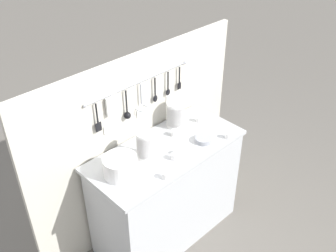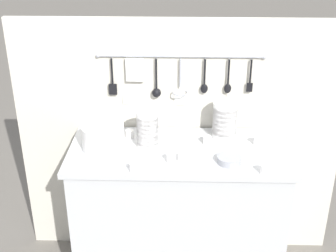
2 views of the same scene
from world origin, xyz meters
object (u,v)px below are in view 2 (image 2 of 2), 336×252
Objects in this scene: bowl_stack_tall_left at (147,129)px; cup_edge_far at (182,157)px; bowl_stack_nested_right at (224,120)px; cup_front_right at (206,140)px; cup_edge_near at (133,167)px; cup_back_right at (264,169)px; plate_stack at (102,137)px; cup_back_left at (170,158)px; cup_by_caddy at (257,141)px; cup_mid_row at (129,134)px; steel_mixing_bowl at (228,160)px.

bowl_stack_tall_left is 0.27m from cup_edge_far.
cup_front_right is (-0.11, -0.10, -0.09)m from bowl_stack_nested_right.
cup_edge_near is at bearing -155.44° from cup_edge_far.
plate_stack is at bearing 164.25° from cup_back_right.
cup_front_right is (0.35, 0.04, -0.09)m from bowl_stack_tall_left.
cup_back_left and cup_back_right have the same top height.
cup_edge_far is (0.06, 0.01, 0.00)m from cup_back_left.
bowl_stack_nested_right is 4.55× the size of cup_by_caddy.
cup_back_right is 0.70m from cup_edge_near.
bowl_stack_nested_right reaches higher than plate_stack.
cup_back_right is (0.64, -0.28, -0.09)m from bowl_stack_tall_left.
cup_edge_near is at bearing -151.35° from cup_back_left.
cup_mid_row is (-0.58, -0.03, -0.09)m from bowl_stack_nested_right.
cup_by_caddy is 0.32m from cup_back_right.
cup_edge_near is (-0.51, -0.42, -0.09)m from bowl_stack_nested_right.
cup_back_left is at bearing -169.41° from cup_edge_far.
bowl_stack_nested_right reaches higher than steel_mixing_bowl.
cup_back_right and cup_edge_far have the same top height.
cup_by_caddy is at bearing 23.00° from cup_back_left.
cup_back_right is (0.50, -0.11, 0.00)m from cup_back_left.
cup_by_caddy and cup_mid_row have the same top height.
steel_mixing_bowl is at bearing -20.62° from bowl_stack_tall_left.
cup_back_left is 0.38m from cup_mid_row.
cup_back_left is 0.30m from cup_front_right.
cup_edge_near is at bearing -101.14° from bowl_stack_tall_left.
cup_back_right is at bearing -91.46° from cup_by_caddy.
cup_front_right is (-0.30, 0.00, 0.00)m from cup_by_caddy.
steel_mixing_bowl is 0.29m from cup_by_caddy.
bowl_stack_tall_left reaches higher than plate_stack.
cup_mid_row is (-0.77, 0.07, 0.00)m from cup_by_caddy.
bowl_stack_nested_right is 4.55× the size of cup_back_left.
bowl_stack_tall_left reaches higher than cup_edge_near.
cup_edge_far is (-0.26, 0.01, 0.01)m from steel_mixing_bowl.
bowl_stack_nested_right is 0.74m from plate_stack.
bowl_stack_tall_left reaches higher than cup_mid_row.
bowl_stack_nested_right reaches higher than bowl_stack_tall_left.
plate_stack reaches higher than steel_mixing_bowl.
steel_mixing_bowl is 0.65m from cup_mid_row.
cup_back_left reaches higher than steel_mixing_bowl.
bowl_stack_tall_left is 0.18m from cup_mid_row.
bowl_stack_tall_left is at bearing -176.25° from cup_by_caddy.
cup_front_right is 1.00× the size of cup_edge_near.
cup_back_right is (0.90, -0.25, -0.05)m from plate_stack.
cup_front_right and cup_edge_near have the same top height.
cup_edge_far is 1.00× the size of cup_mid_row.
bowl_stack_nested_right is 1.01× the size of bowl_stack_tall_left.
cup_back_right is 0.86m from cup_mid_row.
bowl_stack_tall_left is 4.51× the size of cup_mid_row.
bowl_stack_nested_right reaches higher than cup_mid_row.
plate_stack reaches higher than cup_back_left.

